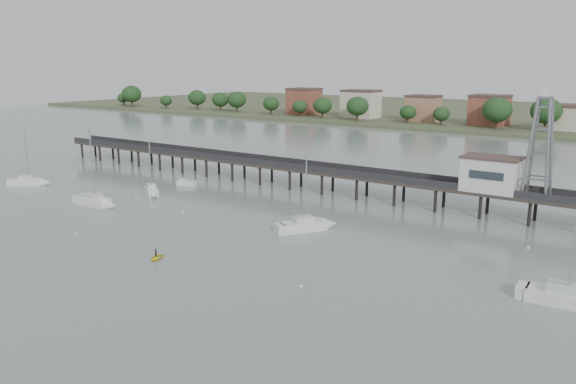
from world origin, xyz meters
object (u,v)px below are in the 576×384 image
object	(u,v)px
sailboat_a	(33,182)
white_tender	(186,183)
yellow_dinghy	(156,259)
pier	(345,174)
sailboat_b	(152,192)
sailboat_f	(99,202)
lattice_tower	(540,148)
sailboat_c	(312,225)

from	to	relation	value
sailboat_a	white_tender	bearing A→B (deg)	-1.76
yellow_dinghy	pier	bearing A→B (deg)	68.96
pier	sailboat_b	world-z (taller)	sailboat_b
sailboat_a	yellow_dinghy	world-z (taller)	sailboat_a
sailboat_f	yellow_dinghy	xyz separation A→B (m)	(27.11, -12.11, -0.64)
sailboat_f	white_tender	xyz separation A→B (m)	(-0.13, 19.97, -0.19)
pier	lattice_tower	bearing A→B (deg)	0.00
sailboat_a	sailboat_f	world-z (taller)	sailboat_f
lattice_tower	sailboat_f	distance (m)	68.21
sailboat_a	white_tender	size ratio (longest dim) A/B	3.04
lattice_tower	sailboat_b	world-z (taller)	lattice_tower
pier	sailboat_c	distance (m)	22.36
sailboat_c	yellow_dinghy	distance (m)	22.71
lattice_tower	sailboat_a	world-z (taller)	lattice_tower
sailboat_b	sailboat_a	size ratio (longest dim) A/B	0.82
lattice_tower	sailboat_a	distance (m)	89.25
sailboat_c	pier	bearing A→B (deg)	49.84
lattice_tower	yellow_dinghy	distance (m)	54.79
pier	sailboat_a	distance (m)	59.50
lattice_tower	white_tender	xyz separation A→B (m)	(-60.50, -10.02, -10.65)
sailboat_a	sailboat_c	size ratio (longest dim) A/B	0.87
pier	lattice_tower	xyz separation A→B (m)	(31.50, 0.00, 7.31)
sailboat_c	sailboat_a	bearing A→B (deg)	127.67
lattice_tower	sailboat_c	size ratio (longest dim) A/B	1.11
pier	yellow_dinghy	size ratio (longest dim) A/B	64.28
pier	sailboat_c	xyz separation A→B (m)	(6.78, -21.07, -3.16)
lattice_tower	sailboat_a	xyz separation A→B (m)	(-84.42, -27.01, -10.45)
pier	lattice_tower	size ratio (longest dim) A/B	9.68
sailboat_f	pier	bearing A→B (deg)	41.79
sailboat_b	pier	bearing A→B (deg)	67.80
white_tender	sailboat_a	bearing A→B (deg)	-161.97
sailboat_f	lattice_tower	bearing A→B (deg)	22.12
sailboat_f	yellow_dinghy	world-z (taller)	sailboat_f
sailboat_a	yellow_dinghy	size ratio (longest dim) A/B	5.22
lattice_tower	yellow_dinghy	world-z (taller)	lattice_tower
sailboat_c	yellow_dinghy	xyz separation A→B (m)	(-8.54, -21.03, -0.64)
sailboat_b	sailboat_a	xyz separation A→B (m)	(-25.52, -7.10, -0.01)
sailboat_b	yellow_dinghy	size ratio (longest dim) A/B	4.29
lattice_tower	sailboat_c	distance (m)	34.12
sailboat_b	sailboat_a	world-z (taller)	sailboat_a
sailboat_b	white_tender	distance (m)	10.02
sailboat_b	sailboat_c	bearing A→B (deg)	29.86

